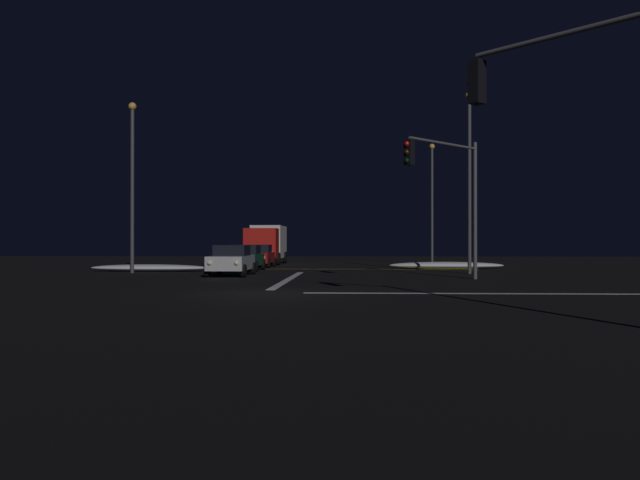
{
  "coord_description": "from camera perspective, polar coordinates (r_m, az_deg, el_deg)",
  "views": [
    {
      "loc": [
        2.85,
        -21.36,
        1.66
      ],
      "look_at": [
        1.27,
        11.83,
        1.83
      ],
      "focal_mm": 35.98,
      "sensor_mm": 36.0,
      "label": 1
    }
  ],
  "objects": [
    {
      "name": "centre_line_ns",
      "position": [
        41.32,
        -1.23,
        -2.6
      ],
      "size": [
        22.0,
        0.15,
        0.01
      ],
      "color": "yellow",
      "rests_on": "ground"
    },
    {
      "name": "traffic_signal_se",
      "position": [
        14.9,
        21.1,
        10.45
      ],
      "size": [
        3.07,
        3.07,
        6.45
      ],
      "color": "#4C4C51",
      "rests_on": "ground"
    },
    {
      "name": "streetlamp_right_near",
      "position": [
        36.0,
        13.15,
        6.09
      ],
      "size": [
        0.44,
        0.44,
        9.92
      ],
      "color": "#424247",
      "rests_on": "ground"
    },
    {
      "name": "traffic_signal_ne",
      "position": [
        29.03,
        11.39,
        5.15
      ],
      "size": [
        3.66,
        3.66,
        6.35
      ],
      "color": "#4C4C51",
      "rests_on": "ground"
    },
    {
      "name": "box_truck",
      "position": [
        51.32,
        -4.74,
        -0.24
      ],
      "size": [
        2.68,
        8.28,
        3.08
      ],
      "color": "red",
      "rests_on": "ground"
    },
    {
      "name": "stop_line_north",
      "position": [
        29.77,
        -2.77,
        -3.49
      ],
      "size": [
        0.35,
        14.09,
        0.01
      ],
      "color": "white",
      "rests_on": "ground"
    },
    {
      "name": "sedan_red",
      "position": [
        44.6,
        -5.49,
        -1.4
      ],
      "size": [
        2.02,
        4.33,
        1.57
      ],
      "color": "maroon",
      "rests_on": "ground"
    },
    {
      "name": "ground",
      "position": [
        21.62,
        -4.87,
        -4.83
      ],
      "size": [
        120.0,
        120.0,
        0.1
      ],
      "primitive_type": "cube",
      "color": "black"
    },
    {
      "name": "streetlamp_left_near",
      "position": [
        37.43,
        -16.35,
        5.55
      ],
      "size": [
        0.44,
        0.44,
        9.54
      ],
      "color": "#424247",
      "rests_on": "ground"
    },
    {
      "name": "sedan_silver",
      "position": [
        33.09,
        -7.88,
        -1.78
      ],
      "size": [
        2.02,
        4.33,
        1.57
      ],
      "color": "#B7B7BC",
      "rests_on": "ground"
    },
    {
      "name": "streetlamp_right_far",
      "position": [
        51.74,
        9.93,
        3.95
      ],
      "size": [
        0.44,
        0.44,
        9.58
      ],
      "color": "#424247",
      "rests_on": "ground"
    },
    {
      "name": "sedan_green",
      "position": [
        38.99,
        -6.69,
        -1.56
      ],
      "size": [
        2.02,
        4.33,
        1.57
      ],
      "color": "#14512D",
      "rests_on": "ground"
    },
    {
      "name": "crosswalk_bar_east",
      "position": [
        22.12,
        17.11,
        -4.58
      ],
      "size": [
        14.09,
        0.4,
        0.01
      ],
      "color": "white",
      "rests_on": "ground"
    },
    {
      "name": "snow_bank_left_curb",
      "position": [
        39.16,
        -14.94,
        -2.41
      ],
      "size": [
        7.0,
        1.5,
        0.42
      ],
      "color": "white",
      "rests_on": "ground"
    },
    {
      "name": "snow_bank_right_curb",
      "position": [
        42.15,
        11.16,
        -2.23
      ],
      "size": [
        7.36,
        1.5,
        0.46
      ],
      "color": "white",
      "rests_on": "ground"
    }
  ]
}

